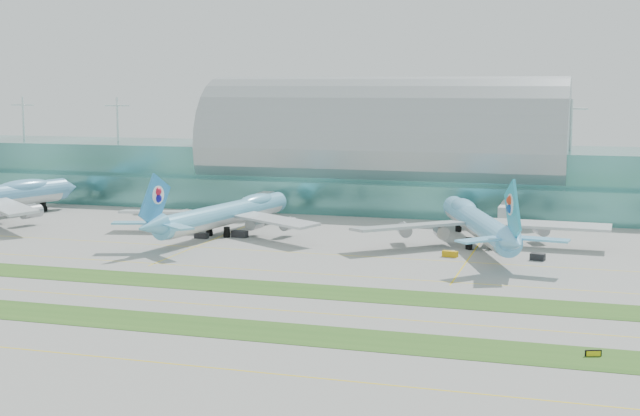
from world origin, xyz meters
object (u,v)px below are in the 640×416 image
(terminal, at_px, (383,164))
(airliner_b, at_px, (226,212))
(airliner_c, at_px, (477,221))
(taxiway_sign_east, at_px, (593,353))

(terminal, relative_size, airliner_b, 4.84)
(airliner_c, height_order, taxiway_sign_east, airliner_c)
(terminal, height_order, airliner_c, terminal)
(airliner_c, bearing_deg, airliner_b, 161.52)
(taxiway_sign_east, bearing_deg, airliner_b, 118.66)
(terminal, relative_size, airliner_c, 4.73)
(taxiway_sign_east, bearing_deg, terminal, 94.34)
(airliner_c, distance_m, taxiway_sign_east, 92.56)
(terminal, relative_size, taxiway_sign_east, 138.91)
(airliner_b, xyz_separation_m, taxiway_sign_east, (95.37, -86.86, -5.47))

